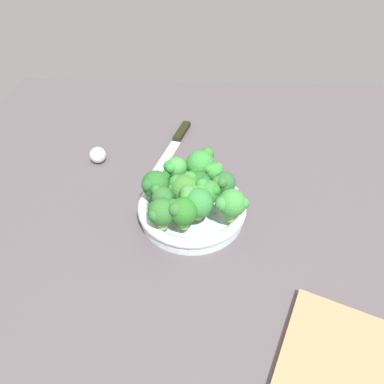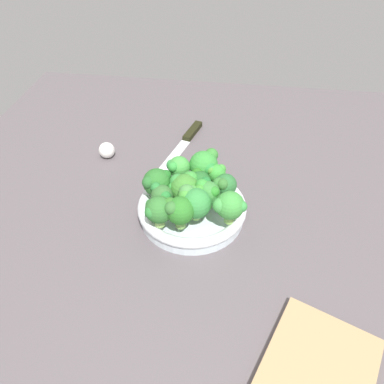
{
  "view_description": "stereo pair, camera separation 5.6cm",
  "coord_description": "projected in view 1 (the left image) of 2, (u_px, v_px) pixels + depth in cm",
  "views": [
    {
      "loc": [
        64.42,
        3.46,
        60.74
      ],
      "look_at": [
        3.78,
        0.64,
        7.18
      ],
      "focal_mm": 35.37,
      "sensor_mm": 36.0,
      "label": 1
    },
    {
      "loc": [
        63.9,
        9.02,
        60.74
      ],
      "look_at": [
        3.78,
        0.64,
        7.18
      ],
      "focal_mm": 35.37,
      "sensor_mm": 36.0,
      "label": 2
    }
  ],
  "objects": [
    {
      "name": "broccoli_floret_7",
      "position": [
        199.0,
        181.0,
        0.82
      ],
      "size": [
        5.57,
        5.08,
        6.18
      ],
      "color": "#76C14D",
      "rests_on": "bowl"
    },
    {
      "name": "ground_plane",
      "position": [
        190.0,
        208.0,
        0.89
      ],
      "size": [
        130.0,
        130.0,
        2.5
      ],
      "primitive_type": "cube",
      "color": "#554E52"
    },
    {
      "name": "garlic_bulb",
      "position": [
        98.0,
        155.0,
        1.0
      ],
      "size": [
        4.28,
        4.28,
        4.28
      ],
      "primitive_type": "sphere",
      "color": "silver",
      "rests_on": "ground_plane"
    },
    {
      "name": "broccoli_floret_12",
      "position": [
        161.0,
        212.0,
        0.75
      ],
      "size": [
        5.83,
        5.66,
        6.99
      ],
      "color": "#92C262",
      "rests_on": "bowl"
    },
    {
      "name": "broccoli_floret_3",
      "position": [
        156.0,
        184.0,
        0.81
      ],
      "size": [
        6.15,
        6.15,
        6.99
      ],
      "color": "#91D473",
      "rests_on": "bowl"
    },
    {
      "name": "broccoli_floret_5",
      "position": [
        196.0,
        200.0,
        0.77
      ],
      "size": [
        7.16,
        6.95,
        7.36
      ],
      "color": "#9CD36F",
      "rests_on": "bowl"
    },
    {
      "name": "broccoli_floret_4",
      "position": [
        175.0,
        168.0,
        0.85
      ],
      "size": [
        5.23,
        5.46,
        6.79
      ],
      "color": "#82B05C",
      "rests_on": "bowl"
    },
    {
      "name": "broccoli_floret_10",
      "position": [
        224.0,
        184.0,
        0.82
      ],
      "size": [
        5.08,
        5.27,
        6.29
      ],
      "color": "#A1D569",
      "rests_on": "bowl"
    },
    {
      "name": "broccoli_floret_0",
      "position": [
        232.0,
        204.0,
        0.76
      ],
      "size": [
        5.85,
        6.94,
        7.51
      ],
      "color": "#7EB253",
      "rests_on": "bowl"
    },
    {
      "name": "broccoli_floret_11",
      "position": [
        184.0,
        187.0,
        0.81
      ],
      "size": [
        6.92,
        6.81,
        6.94
      ],
      "color": "#84CE5F",
      "rests_on": "bowl"
    },
    {
      "name": "broccoli_floret_6",
      "position": [
        163.0,
        198.0,
        0.78
      ],
      "size": [
        4.71,
        4.9,
        6.27
      ],
      "color": "#82CA62",
      "rests_on": "bowl"
    },
    {
      "name": "cutting_board",
      "position": [
        333.0,
        362.0,
        0.6
      ],
      "size": [
        26.11,
        23.26,
        1.6
      ],
      "primitive_type": "cube",
      "rotation": [
        0.0,
        0.0,
        -0.4
      ],
      "color": "tan",
      "rests_on": "ground_plane"
    },
    {
      "name": "knife",
      "position": [
        176.0,
        140.0,
        1.08
      ],
      "size": [
        26.26,
        9.49,
        1.5
      ],
      "color": "silver",
      "rests_on": "ground_plane"
    },
    {
      "name": "broccoli_floret_9",
      "position": [
        201.0,
        164.0,
        0.86
      ],
      "size": [
        7.04,
        6.64,
        7.45
      ],
      "color": "#82C45F",
      "rests_on": "bowl"
    },
    {
      "name": "bowl",
      "position": [
        192.0,
        209.0,
        0.84
      ],
      "size": [
        24.13,
        24.13,
        4.18
      ],
      "color": "white",
      "rests_on": "ground_plane"
    },
    {
      "name": "broccoli_floret_8",
      "position": [
        208.0,
        191.0,
        0.79
      ],
      "size": [
        5.11,
        5.55,
        6.9
      ],
      "color": "#7AB95D",
      "rests_on": "bowl"
    },
    {
      "name": "broccoli_floret_1",
      "position": [
        214.0,
        172.0,
        0.85
      ],
      "size": [
        4.25,
        4.4,
        5.89
      ],
      "color": "#90D66D",
      "rests_on": "bowl"
    },
    {
      "name": "broccoli_floret_2",
      "position": [
        181.0,
        211.0,
        0.75
      ],
      "size": [
        5.74,
        6.61,
        7.24
      ],
      "color": "#7DB358",
      "rests_on": "bowl"
    }
  ]
}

